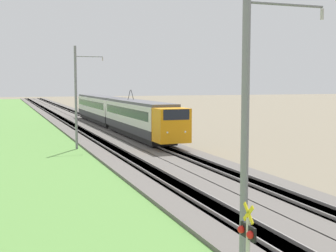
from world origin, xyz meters
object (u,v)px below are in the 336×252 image
Objects in this scene: catenary_mast_near at (247,131)px; catenary_mast_mid at (77,97)px; passenger_train at (116,111)px; crossing_signal_aux at (247,249)px.

catenary_mast_mid is (29.89, 0.00, 0.08)m from catenary_mast_near.
catenary_mast_near is 0.98× the size of catenary_mast_mid.
passenger_train is 46.38m from crossing_signal_aux.
crossing_signal_aux is (-45.75, 7.60, -0.66)m from passenger_train.
catenary_mast_mid reaches higher than catenary_mast_near.
catenary_mast_mid is at bearing 0.00° from catenary_mast_near.
crossing_signal_aux is 0.33× the size of catenary_mast_near.
catenary_mast_mid reaches higher than crossing_signal_aux.
crossing_signal_aux is 3.12m from catenary_mast_near.
passenger_train reaches higher than crossing_signal_aux.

